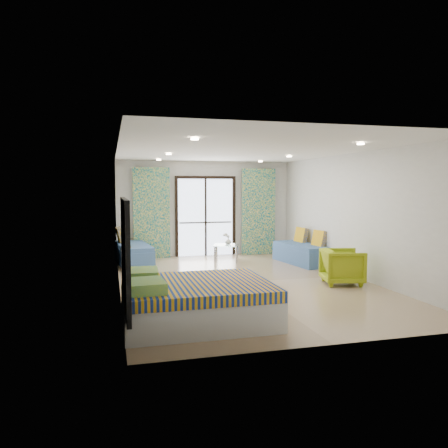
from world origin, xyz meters
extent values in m
cube|color=black|center=(0.00, 3.71, 2.24)|extent=(1.76, 0.08, 0.08)
cube|color=black|center=(-0.84, 3.71, 1.10)|extent=(0.08, 0.08, 2.20)
cube|color=black|center=(0.84, 3.71, 1.10)|extent=(0.08, 0.08, 2.20)
cube|color=black|center=(0.00, 3.71, 1.10)|extent=(0.05, 0.06, 2.20)
cube|color=#595451|center=(0.00, 3.73, 0.95)|extent=(1.52, 0.03, 0.04)
cube|color=silver|center=(-1.55, 3.57, 1.25)|extent=(1.00, 0.10, 2.50)
cube|color=silver|center=(1.55, 3.57, 1.25)|extent=(1.00, 0.10, 2.50)
cylinder|color=#FFE0B2|center=(-1.40, -2.00, 2.67)|extent=(0.12, 0.12, 0.02)
cylinder|color=#FFE0B2|center=(1.40, -2.00, 2.67)|extent=(0.12, 0.12, 0.02)
cylinder|color=#FFE0B2|center=(-1.40, 1.00, 2.67)|extent=(0.12, 0.12, 0.02)
cylinder|color=#FFE0B2|center=(1.40, 1.00, 2.67)|extent=(0.12, 0.12, 0.02)
cylinder|color=#FFE0B2|center=(-1.40, 3.00, 2.67)|extent=(0.12, 0.12, 0.02)
cylinder|color=#FFE0B2|center=(1.40, 3.00, 2.67)|extent=(0.12, 0.12, 0.02)
cube|color=black|center=(-2.46, -2.39, 1.05)|extent=(0.06, 2.10, 1.50)
cube|color=silver|center=(-2.47, -1.14, 1.05)|extent=(0.02, 0.10, 0.10)
cube|color=silver|center=(-1.45, -2.39, 0.21)|extent=(2.12, 1.69, 0.42)
cube|color=navy|center=(-1.45, -2.39, 0.50)|extent=(2.10, 1.73, 0.16)
cube|color=teal|center=(-2.21, -2.79, 0.66)|extent=(0.51, 0.61, 0.15)
cube|color=teal|center=(-2.21, -1.99, 0.66)|extent=(0.52, 0.61, 0.15)
cube|color=#3C5E91|center=(-2.10, 2.68, 0.21)|extent=(0.93, 1.95, 0.42)
cube|color=#3C5E91|center=(-2.10, 2.68, 0.47)|extent=(0.91, 1.91, 0.10)
cube|color=navy|center=(-2.31, 2.21, 0.71)|extent=(0.26, 0.49, 0.43)
cube|color=navy|center=(-2.41, 3.09, 0.71)|extent=(0.26, 0.49, 0.43)
cube|color=#3C5E91|center=(2.10, 1.77, 0.20)|extent=(0.93, 1.88, 0.40)
cube|color=#3C5E91|center=(2.10, 1.77, 0.45)|extent=(0.91, 1.84, 0.10)
cube|color=navy|center=(2.40, 1.38, 0.68)|extent=(0.26, 0.47, 0.42)
cube|color=navy|center=(2.29, 2.22, 0.68)|extent=(0.26, 0.47, 0.42)
cylinder|color=silver|center=(-0.02, 2.50, 0.21)|extent=(0.07, 0.07, 0.42)
cylinder|color=silver|center=(0.52, 2.32, 0.21)|extent=(0.07, 0.07, 0.42)
cylinder|color=silver|center=(0.16, 3.03, 0.21)|extent=(0.07, 0.07, 0.42)
cylinder|color=silver|center=(0.69, 2.86, 0.21)|extent=(0.07, 0.07, 0.42)
cube|color=#8CA59E|center=(0.34, 2.68, 0.42)|extent=(0.82, 0.82, 0.02)
sphere|color=white|center=(0.39, 2.66, 0.65)|extent=(0.07, 0.07, 0.07)
sphere|color=white|center=(0.35, 2.73, 0.67)|extent=(0.07, 0.07, 0.07)
sphere|color=white|center=(0.29, 2.69, 0.69)|extent=(0.07, 0.07, 0.07)
sphere|color=white|center=(0.32, 2.63, 0.71)|extent=(0.07, 0.07, 0.07)
imported|color=white|center=(0.41, 2.75, 0.51)|extent=(0.19, 0.20, 0.17)
imported|color=#97AB16|center=(1.88, -0.68, 0.39)|extent=(0.87, 0.90, 0.78)
camera|label=1|loc=(-2.65, -8.51, 1.94)|focal=35.00mm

